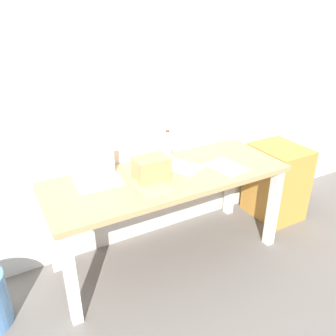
{
  "coord_description": "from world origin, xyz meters",
  "views": [
    {
      "loc": [
        -1.07,
        -1.93,
        1.85
      ],
      "look_at": [
        0.0,
        0.0,
        0.78
      ],
      "focal_mm": 36.63,
      "sensor_mm": 36.0,
      "label": 1
    }
  ],
  "objects": [
    {
      "name": "paper_sheet_front_right",
      "position": [
        0.45,
        -0.1,
        0.74
      ],
      "size": [
        0.26,
        0.33,
        0.0
      ],
      "primitive_type": "cube",
      "rotation": [
        0.0,
        0.0,
        0.17
      ],
      "color": "white",
      "rests_on": "desk"
    },
    {
      "name": "cardboard_box",
      "position": [
        -0.13,
        0.01,
        0.81
      ],
      "size": [
        0.24,
        0.18,
        0.16
      ],
      "primitive_type": "cube",
      "rotation": [
        0.0,
        0.0,
        -0.02
      ],
      "color": "tan",
      "rests_on": "desk"
    },
    {
      "name": "paper_sheet_near_back",
      "position": [
        0.15,
        0.06,
        0.74
      ],
      "size": [
        0.32,
        0.36,
        0.0
      ],
      "primitive_type": "cube",
      "rotation": [
        0.0,
        0.0,
        0.48
      ],
      "color": "white",
      "rests_on": "desk"
    },
    {
      "name": "laptop_left",
      "position": [
        -0.48,
        0.14,
        0.79
      ],
      "size": [
        0.31,
        0.23,
        0.23
      ],
      "color": "silver",
      "rests_on": "desk"
    },
    {
      "name": "back_wall",
      "position": [
        0.0,
        0.39,
        1.3
      ],
      "size": [
        5.2,
        0.08,
        2.6
      ],
      "primitive_type": "cube",
      "color": "silver",
      "rests_on": "ground"
    },
    {
      "name": "desk",
      "position": [
        0.0,
        0.0,
        0.63
      ],
      "size": [
        1.76,
        0.67,
        0.73
      ],
      "color": "tan",
      "rests_on": "ground"
    },
    {
      "name": "ground_plane",
      "position": [
        0.0,
        0.0,
        0.0
      ],
      "size": [
        8.0,
        8.0,
        0.0
      ],
      "primitive_type": "plane",
      "color": "slate"
    },
    {
      "name": "paper_yellow_folder",
      "position": [
        -0.18,
        -0.1,
        0.74
      ],
      "size": [
        0.21,
        0.3,
        0.0
      ],
      "primitive_type": "cube",
      "rotation": [
        0.0,
        0.0,
        0.01
      ],
      "color": "#F4E06B",
      "rests_on": "desk"
    },
    {
      "name": "computer_mouse",
      "position": [
        0.41,
        -0.17,
        0.75
      ],
      "size": [
        0.07,
        0.11,
        0.03
      ],
      "primitive_type": "ellipsoid",
      "rotation": [
        0.0,
        0.0,
        -0.13
      ],
      "color": "silver",
      "rests_on": "desk"
    },
    {
      "name": "filing_cabinet",
      "position": [
        1.19,
        0.05,
        0.34
      ],
      "size": [
        0.4,
        0.48,
        0.69
      ],
      "primitive_type": "cube",
      "color": "#C68938",
      "rests_on": "ground"
    },
    {
      "name": "beer_bottle",
      "position": [
        0.11,
        0.2,
        0.83
      ],
      "size": [
        0.06,
        0.06,
        0.25
      ],
      "color": "#99B7C1",
      "rests_on": "desk"
    }
  ]
}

